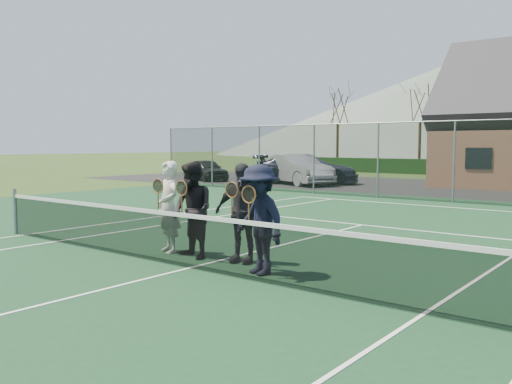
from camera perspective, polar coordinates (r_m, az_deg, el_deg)
ground at (r=27.33m, az=24.29°, el=0.07°), size 220.00×220.00×0.00m
court_surface at (r=9.44m, az=-7.08°, el=-8.05°), size 30.00×30.00×0.02m
tarmac_carpark at (r=28.56m, az=16.49°, el=0.51°), size 40.00×12.00×0.01m
hill_west at (r=106.46m, az=21.21°, el=8.36°), size 110.00×110.00×18.00m
car_a at (r=32.46m, az=-5.22°, el=2.34°), size 4.06×2.90×1.28m
car_b at (r=29.07m, az=4.30°, el=2.40°), size 5.26×3.65×1.64m
car_c at (r=29.78m, az=5.36°, el=2.44°), size 6.07×4.22×1.63m
court_markings at (r=9.44m, az=-7.08°, el=-7.97°), size 11.03×23.83×0.01m
tennis_net at (r=9.33m, az=-7.11°, el=-4.89°), size 11.68×0.08×1.10m
perimeter_fence at (r=21.01m, az=20.12°, el=3.03°), size 30.07×0.07×3.02m
tree_a at (r=45.59m, az=8.63°, el=9.54°), size 3.20×3.20×7.77m
tree_b at (r=42.56m, az=16.96°, el=9.71°), size 3.20×3.20×7.77m
player_a at (r=10.73m, az=-9.17°, el=-1.56°), size 0.77×0.64×1.80m
player_b at (r=10.14m, az=-6.72°, el=-1.91°), size 1.00×0.85×1.80m
player_c at (r=9.71m, az=-1.51°, el=-2.19°), size 1.13×0.67×1.80m
player_d at (r=8.82m, az=0.35°, el=-2.92°), size 1.31×0.99×1.80m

